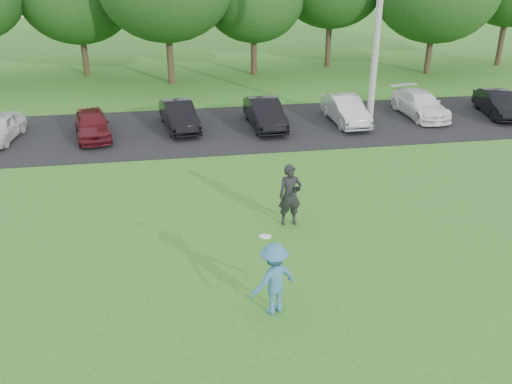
% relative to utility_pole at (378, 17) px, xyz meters
% --- Properties ---
extents(ground, '(100.00, 100.00, 0.00)m').
position_rel_utility_pole_xyz_m(ground, '(-6.66, -12.55, -4.72)').
color(ground, '#2B6C1F').
rests_on(ground, ground).
extents(parking_lot, '(32.00, 6.50, 0.03)m').
position_rel_utility_pole_xyz_m(parking_lot, '(-6.66, 0.45, -4.70)').
color(parking_lot, black).
rests_on(parking_lot, ground).
extents(utility_pole, '(0.28, 0.28, 9.43)m').
position_rel_utility_pole_xyz_m(utility_pole, '(0.00, 0.00, 0.00)').
color(utility_pole, '#9A9995').
rests_on(utility_pole, ground).
extents(frisbee_player, '(1.33, 1.09, 2.11)m').
position_rel_utility_pole_xyz_m(frisbee_player, '(-6.86, -12.88, -3.82)').
color(frisbee_player, teal).
rests_on(frisbee_player, ground).
extents(camera_bystander, '(0.71, 0.47, 1.90)m').
position_rel_utility_pole_xyz_m(camera_bystander, '(-5.58, -8.70, -3.76)').
color(camera_bystander, black).
rests_on(camera_bystander, ground).
extents(parked_cars, '(27.84, 4.47, 1.23)m').
position_rel_utility_pole_xyz_m(parked_cars, '(-5.84, 0.46, -4.11)').
color(parked_cars, '#B9BCC1').
rests_on(parked_cars, parking_lot).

